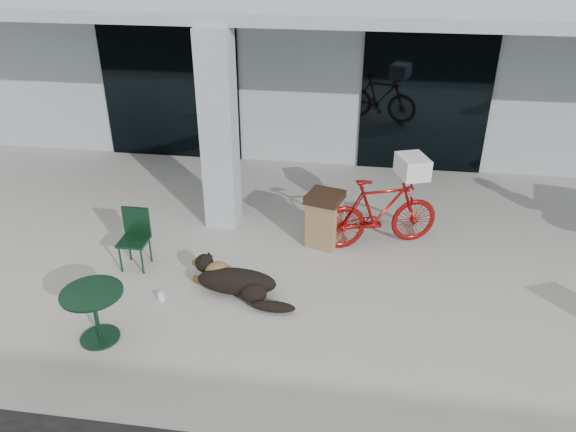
% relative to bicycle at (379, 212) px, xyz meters
% --- Properties ---
extents(ground, '(80.00, 80.00, 0.00)m').
position_rel_bicycle_xyz_m(ground, '(-1.02, -1.90, -0.56)').
color(ground, '#A9A7A0').
rests_on(ground, ground).
extents(building, '(22.00, 7.00, 4.50)m').
position_rel_bicycle_xyz_m(building, '(-1.02, 6.60, 1.69)').
color(building, '#9CA9B1').
rests_on(building, ground).
extents(storefront_glass_left, '(2.80, 0.06, 2.70)m').
position_rel_bicycle_xyz_m(storefront_glass_left, '(-4.22, 3.08, 0.79)').
color(storefront_glass_left, black).
rests_on(storefront_glass_left, ground).
extents(storefront_glass_right, '(2.40, 0.06, 2.70)m').
position_rel_bicycle_xyz_m(storefront_glass_right, '(0.78, 3.08, 0.79)').
color(storefront_glass_right, black).
rests_on(storefront_glass_right, ground).
extents(column, '(0.50, 0.50, 3.12)m').
position_rel_bicycle_xyz_m(column, '(-2.52, 0.40, 1.00)').
color(column, '#9CA9B1').
rests_on(column, ground).
extents(overhang, '(22.00, 2.80, 0.18)m').
position_rel_bicycle_xyz_m(overhang, '(-1.02, 1.70, 2.65)').
color(overhang, '#9CA9B1').
rests_on(overhang, column).
extents(bicycle, '(1.92, 1.12, 1.11)m').
position_rel_bicycle_xyz_m(bicycle, '(0.00, 0.00, 0.00)').
color(bicycle, maroon).
rests_on(bicycle, ground).
extents(laundry_basket, '(0.54, 0.62, 0.31)m').
position_rel_bicycle_xyz_m(laundry_basket, '(0.42, 0.15, 0.71)').
color(laundry_basket, white).
rests_on(laundry_basket, bicycle).
extents(dog, '(1.30, 0.88, 0.41)m').
position_rel_bicycle_xyz_m(dog, '(-1.85, -1.56, -0.35)').
color(dog, black).
rests_on(dog, ground).
extents(cup_near_dog, '(0.12, 0.12, 0.11)m').
position_rel_bicycle_xyz_m(cup_near_dog, '(-2.81, -1.87, -0.50)').
color(cup_near_dog, white).
rests_on(cup_near_dog, ground).
extents(cafe_table_near, '(0.74, 0.74, 0.68)m').
position_rel_bicycle_xyz_m(cafe_table_near, '(-3.27, -2.70, -0.22)').
color(cafe_table_near, '#133721').
rests_on(cafe_table_near, ground).
extents(cafe_chair_near, '(0.40, 0.43, 0.87)m').
position_rel_bicycle_xyz_m(cafe_chair_near, '(-3.43, -1.14, -0.12)').
color(cafe_chair_near, '#133721').
rests_on(cafe_chair_near, ground).
extents(trash_receptacle, '(0.62, 0.62, 0.86)m').
position_rel_bicycle_xyz_m(trash_receptacle, '(-0.82, -0.10, -0.13)').
color(trash_receptacle, '#926D4C').
rests_on(trash_receptacle, ground).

